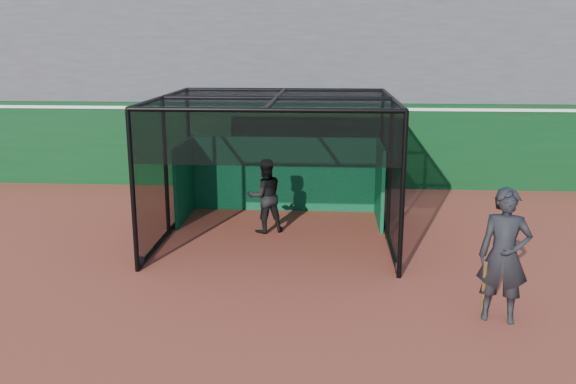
{
  "coord_description": "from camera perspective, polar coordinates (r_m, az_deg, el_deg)",
  "views": [
    {
      "loc": [
        0.85,
        -9.43,
        4.22
      ],
      "look_at": [
        0.09,
        2.0,
        1.4
      ],
      "focal_mm": 38.0,
      "sensor_mm": 36.0,
      "label": 1
    }
  ],
  "objects": [
    {
      "name": "ground",
      "position": [
        10.37,
        -1.25,
        -10.2
      ],
      "size": [
        120.0,
        120.0,
        0.0
      ],
      "primitive_type": "plane",
      "color": "#98402C",
      "rests_on": "ground"
    },
    {
      "name": "outfield_wall",
      "position": [
        18.19,
        1.08,
        4.55
      ],
      "size": [
        50.0,
        0.5,
        2.5
      ],
      "color": "#093614",
      "rests_on": "ground"
    },
    {
      "name": "grandstand",
      "position": [
        21.72,
        1.61,
        14.51
      ],
      "size": [
        50.0,
        7.85,
        8.95
      ],
      "color": "#4C4C4F",
      "rests_on": "ground"
    },
    {
      "name": "batting_cage",
      "position": [
        13.3,
        -1.08,
        2.17
      ],
      "size": [
        5.01,
        4.73,
        3.07
      ],
      "color": "black",
      "rests_on": "ground"
    },
    {
      "name": "batter",
      "position": [
        13.77,
        -2.16,
        -0.36
      ],
      "size": [
        1.01,
        0.92,
        1.69
      ],
      "primitive_type": "imported",
      "rotation": [
        0.0,
        0.0,
        3.56
      ],
      "color": "black",
      "rests_on": "ground"
    },
    {
      "name": "on_deck_player",
      "position": [
        9.91,
        19.55,
        -5.65
      ],
      "size": [
        0.87,
        0.67,
        2.11
      ],
      "color": "black",
      "rests_on": "ground"
    }
  ]
}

